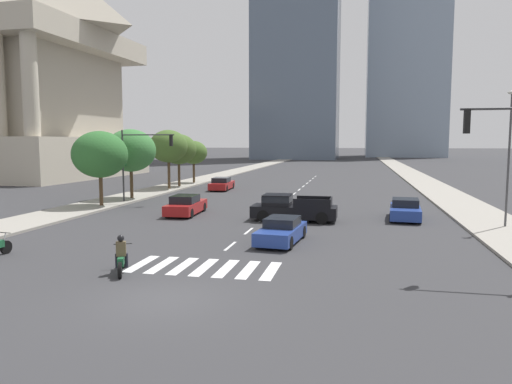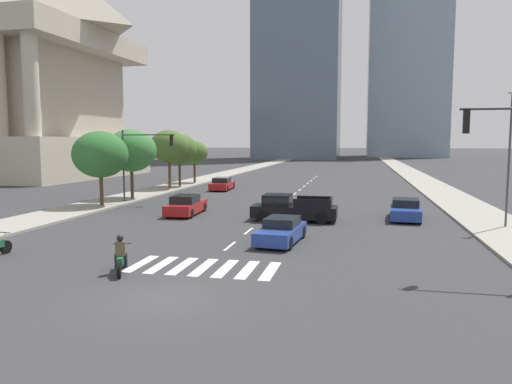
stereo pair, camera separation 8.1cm
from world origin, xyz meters
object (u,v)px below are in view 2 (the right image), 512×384
at_px(street_lamp_east, 510,149).
at_px(street_tree_nearest, 100,154).
at_px(street_tree_fifth, 194,153).
at_px(sedan_red_0, 222,184).
at_px(pickup_truck, 290,208).
at_px(street_tree_fourth, 179,149).
at_px(street_tree_third, 169,146).
at_px(street_tree_second, 131,151).
at_px(sedan_blue_3, 405,210).
at_px(sedan_red_1, 186,205).
at_px(sedan_blue_2, 281,231).
at_px(motorcycle_third, 121,258).
at_px(traffic_signal_far, 142,152).

xyz_separation_m(street_lamp_east, street_tree_nearest, (-27.49, 3.55, -0.55)).
bearing_deg(street_tree_nearest, street_tree_fifth, 90.00).
bearing_deg(sedan_red_0, street_lamp_east, -132.82).
bearing_deg(street_tree_fifth, pickup_truck, -58.66).
height_order(pickup_truck, street_tree_fourth, street_tree_fourth).
bearing_deg(street_lamp_east, street_tree_third, 148.12).
bearing_deg(street_tree_second, sedan_red_0, 61.41).
distance_m(street_lamp_east, street_tree_fourth, 33.99).
height_order(sedan_red_0, street_tree_fifth, street_tree_fifth).
xyz_separation_m(sedan_blue_3, street_lamp_east, (5.31, -2.42, 3.98)).
height_order(sedan_red_0, sedan_blue_3, same).
bearing_deg(sedan_red_1, sedan_blue_2, -137.53).
xyz_separation_m(motorcycle_third, street_tree_third, (-10.37, 30.24, 3.95)).
xyz_separation_m(street_tree_second, street_tree_fourth, (0.00, 11.36, -0.06)).
bearing_deg(sedan_red_1, sedan_red_0, 4.85).
height_order(pickup_truck, street_tree_third, street_tree_third).
bearing_deg(street_tree_third, street_tree_nearest, -90.00).
bearing_deg(pickup_truck, sedan_red_0, -61.45).
distance_m(pickup_truck, sedan_red_0, 20.53).
relative_size(pickup_truck, sedan_red_1, 1.13).
height_order(street_tree_nearest, street_tree_third, street_tree_third).
distance_m(street_tree_third, street_tree_fifth, 7.79).
bearing_deg(pickup_truck, street_tree_nearest, -11.97).
relative_size(street_tree_nearest, street_tree_fourth, 0.99).
height_order(sedan_red_1, sedan_blue_2, sedan_red_1).
relative_size(motorcycle_third, street_tree_nearest, 0.36).
xyz_separation_m(sedan_blue_2, traffic_signal_far, (-13.40, 12.76, 3.56)).
distance_m(sedan_red_1, sedan_blue_2, 11.08).
bearing_deg(street_tree_second, street_tree_fifth, 90.00).
relative_size(sedan_red_1, street_tree_second, 0.80).
distance_m(pickup_truck, street_tree_nearest, 15.67).
xyz_separation_m(street_tree_second, street_tree_fifth, (-0.00, 16.23, -0.52)).
distance_m(sedan_blue_2, traffic_signal_far, 18.85).
xyz_separation_m(street_tree_nearest, street_tree_fifth, (0.00, 21.30, -0.31)).
relative_size(sedan_blue_3, street_tree_nearest, 0.80).
relative_size(street_lamp_east, street_tree_second, 1.30).
distance_m(sedan_blue_2, street_tree_fifth, 34.98).
bearing_deg(motorcycle_third, sedan_blue_2, -59.70).
bearing_deg(street_tree_fifth, street_tree_nearest, -90.00).
distance_m(street_tree_second, street_tree_fourth, 11.36).
relative_size(traffic_signal_far, street_lamp_east, 0.76).
relative_size(sedan_red_1, sedan_blue_3, 1.04).
relative_size(street_lamp_east, street_tree_fourth, 1.35).
relative_size(motorcycle_third, street_tree_fourth, 0.35).
xyz_separation_m(pickup_truck, street_tree_third, (-14.98, 16.84, 3.73)).
distance_m(sedan_red_1, street_lamp_east, 20.34).
xyz_separation_m(sedan_blue_3, street_tree_nearest, (-22.18, 1.13, 3.43)).
height_order(sedan_red_1, street_tree_fourth, street_tree_fourth).
bearing_deg(street_tree_nearest, street_lamp_east, -7.36).
xyz_separation_m(sedan_red_1, street_tree_nearest, (-7.59, 2.12, 3.41)).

